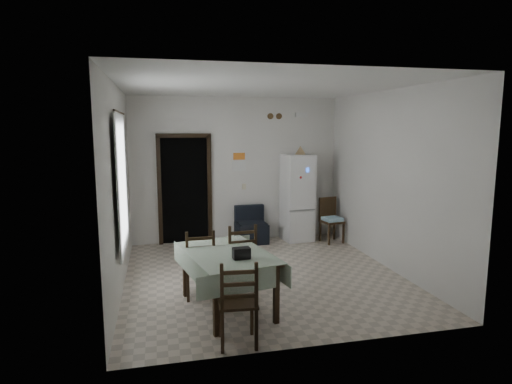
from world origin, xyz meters
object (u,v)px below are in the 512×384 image
at_px(navy_seat, 251,225).
at_px(dining_chair_far_left, 199,262).
at_px(dining_chair_far_right, 239,257).
at_px(corner_chair, 332,220).
at_px(fridge, 297,198).
at_px(dining_chair_near_head, 238,301).
at_px(dining_table, 227,281).

distance_m(navy_seat, dining_chair_far_left, 2.84).
bearing_deg(dining_chair_far_left, dining_chair_far_right, -174.51).
height_order(navy_seat, corner_chair, corner_chair).
bearing_deg(fridge, dining_chair_near_head, -122.18).
xyz_separation_m(navy_seat, dining_table, (-0.98, -3.03, 0.01)).
relative_size(navy_seat, dining_chair_far_right, 0.73).
bearing_deg(dining_table, fridge, 45.43).
height_order(fridge, dining_chair_far_right, fridge).
distance_m(fridge, navy_seat, 1.09).
bearing_deg(dining_table, dining_chair_far_left, 108.99).
distance_m(fridge, dining_table, 3.64).
distance_m(dining_chair_far_left, dining_chair_near_head, 1.44).
relative_size(fridge, dining_chair_far_right, 1.78).
bearing_deg(corner_chair, dining_chair_near_head, -135.71).
height_order(navy_seat, dining_table, dining_table).
xyz_separation_m(navy_seat, dining_chair_far_right, (-0.71, -2.46, 0.13)).
xyz_separation_m(dining_table, dining_chair_near_head, (-0.04, -0.90, 0.10)).
relative_size(corner_chair, dining_table, 0.62).
bearing_deg(corner_chair, dining_table, -143.47).
xyz_separation_m(corner_chair, dining_table, (-2.56, -2.68, -0.07)).
relative_size(navy_seat, dining_table, 0.51).
bearing_deg(dining_chair_far_left, navy_seat, -118.27).
bearing_deg(navy_seat, corner_chair, -14.74).
relative_size(fridge, dining_table, 1.22).
height_order(dining_table, dining_chair_far_right, dining_chair_far_right).
bearing_deg(dining_chair_far_right, fridge, -128.96).
bearing_deg(dining_chair_far_right, dining_table, 60.58).
relative_size(navy_seat, dining_chair_near_head, 0.76).
distance_m(navy_seat, dining_chair_near_head, 4.07).
distance_m(fridge, dining_chair_far_left, 3.40).
height_order(dining_chair_far_left, dining_chair_near_head, dining_chair_near_head).
bearing_deg(navy_seat, fridge, -2.26).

